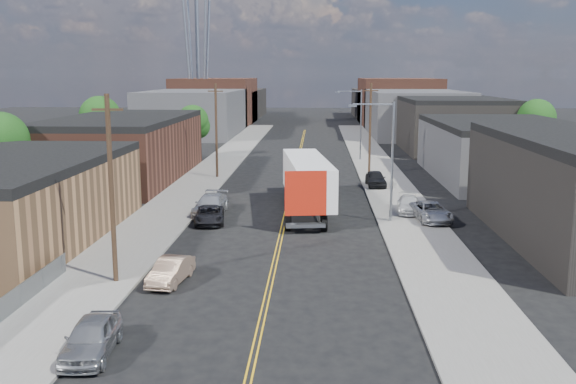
# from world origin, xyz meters

# --- Properties ---
(ground) EXTENTS (260.00, 260.00, 0.00)m
(ground) POSITION_xyz_m (0.00, 60.00, 0.00)
(ground) COLOR black
(ground) RESTS_ON ground
(centerline) EXTENTS (0.32, 120.00, 0.01)m
(centerline) POSITION_xyz_m (0.00, 45.00, 0.01)
(centerline) COLOR gold
(centerline) RESTS_ON ground
(sidewalk_left) EXTENTS (5.00, 140.00, 0.15)m
(sidewalk_left) POSITION_xyz_m (-9.50, 45.00, 0.07)
(sidewalk_left) COLOR slate
(sidewalk_left) RESTS_ON ground
(sidewalk_right) EXTENTS (5.00, 140.00, 0.15)m
(sidewalk_right) POSITION_xyz_m (9.50, 45.00, 0.07)
(sidewalk_right) COLOR slate
(sidewalk_right) RESTS_ON ground
(warehouse_tan) EXTENTS (12.00, 22.00, 5.60)m
(warehouse_tan) POSITION_xyz_m (-18.00, 18.00, 2.80)
(warehouse_tan) COLOR #946944
(warehouse_tan) RESTS_ON ground
(warehouse_brown) EXTENTS (12.00, 26.00, 6.60)m
(warehouse_brown) POSITION_xyz_m (-18.00, 44.00, 3.30)
(warehouse_brown) COLOR #512C20
(warehouse_brown) RESTS_ON ground
(industrial_right_b) EXTENTS (14.00, 24.00, 6.10)m
(industrial_right_b) POSITION_xyz_m (22.00, 46.00, 3.05)
(industrial_right_b) COLOR #3D3D3F
(industrial_right_b) RESTS_ON ground
(industrial_right_c) EXTENTS (14.00, 22.00, 7.60)m
(industrial_right_c) POSITION_xyz_m (22.00, 72.00, 3.80)
(industrial_right_c) COLOR black
(industrial_right_c) RESTS_ON ground
(skyline_left_a) EXTENTS (16.00, 30.00, 8.00)m
(skyline_left_a) POSITION_xyz_m (-20.00, 95.00, 4.00)
(skyline_left_a) COLOR #3D3D3F
(skyline_left_a) RESTS_ON ground
(skyline_right_a) EXTENTS (16.00, 30.00, 8.00)m
(skyline_right_a) POSITION_xyz_m (20.00, 95.00, 4.00)
(skyline_right_a) COLOR #3D3D3F
(skyline_right_a) RESTS_ON ground
(skyline_left_b) EXTENTS (16.00, 26.00, 10.00)m
(skyline_left_b) POSITION_xyz_m (-20.00, 120.00, 5.00)
(skyline_left_b) COLOR #512C20
(skyline_left_b) RESTS_ON ground
(skyline_right_b) EXTENTS (16.00, 26.00, 10.00)m
(skyline_right_b) POSITION_xyz_m (20.00, 120.00, 5.00)
(skyline_right_b) COLOR #512C20
(skyline_right_b) RESTS_ON ground
(skyline_left_c) EXTENTS (16.00, 40.00, 7.00)m
(skyline_left_c) POSITION_xyz_m (-20.00, 140.00, 3.50)
(skyline_left_c) COLOR black
(skyline_left_c) RESTS_ON ground
(skyline_right_c) EXTENTS (16.00, 40.00, 7.00)m
(skyline_right_c) POSITION_xyz_m (20.00, 140.00, 3.50)
(skyline_right_c) COLOR black
(skyline_right_c) RESTS_ON ground
(streetlight_near) EXTENTS (3.39, 0.25, 9.00)m
(streetlight_near) POSITION_xyz_m (7.60, 25.00, 5.33)
(streetlight_near) COLOR gray
(streetlight_near) RESTS_ON ground
(streetlight_far) EXTENTS (3.39, 0.25, 9.00)m
(streetlight_far) POSITION_xyz_m (7.60, 60.00, 5.33)
(streetlight_far) COLOR gray
(streetlight_far) RESTS_ON ground
(utility_pole_left_near) EXTENTS (1.60, 0.26, 10.00)m
(utility_pole_left_near) POSITION_xyz_m (-8.20, 10.00, 5.14)
(utility_pole_left_near) COLOR black
(utility_pole_left_near) RESTS_ON ground
(utility_pole_left_far) EXTENTS (1.60, 0.26, 10.00)m
(utility_pole_left_far) POSITION_xyz_m (-8.20, 45.00, 5.14)
(utility_pole_left_far) COLOR black
(utility_pole_left_far) RESTS_ON ground
(utility_pole_right) EXTENTS (1.60, 0.26, 10.00)m
(utility_pole_right) POSITION_xyz_m (8.20, 48.00, 5.14)
(utility_pole_right) COLOR black
(utility_pole_right) RESTS_ON ground
(tree_left_near) EXTENTS (4.85, 4.76, 7.91)m
(tree_left_near) POSITION_xyz_m (-23.94, 30.00, 5.18)
(tree_left_near) COLOR black
(tree_left_near) RESTS_ON ground
(tree_left_mid) EXTENTS (5.10, 5.04, 8.37)m
(tree_left_mid) POSITION_xyz_m (-23.94, 55.00, 5.48)
(tree_left_mid) COLOR black
(tree_left_mid) RESTS_ON ground
(tree_left_far) EXTENTS (4.35, 4.20, 6.97)m
(tree_left_far) POSITION_xyz_m (-13.94, 62.00, 4.57)
(tree_left_far) COLOR black
(tree_left_far) RESTS_ON ground
(tree_right_far) EXTENTS (4.85, 4.76, 7.91)m
(tree_right_far) POSITION_xyz_m (30.06, 60.00, 5.18)
(tree_right_far) COLOR black
(tree_right_far) RESTS_ON ground
(semi_truck) EXTENTS (4.50, 17.24, 4.44)m
(semi_truck) POSITION_xyz_m (1.68, 29.52, 2.53)
(semi_truck) COLOR silver
(semi_truck) RESTS_ON ground
(car_left_a) EXTENTS (2.06, 4.50, 1.50)m
(car_left_a) POSITION_xyz_m (-6.40, 1.21, 0.75)
(car_left_a) COLOR #9B9DA0
(car_left_a) RESTS_ON ground
(car_left_b) EXTENTS (1.96, 4.21, 1.33)m
(car_left_b) POSITION_xyz_m (-5.29, 10.20, 0.67)
(car_left_b) COLOR #90735E
(car_left_b) RESTS_ON ground
(car_left_c) EXTENTS (2.73, 4.84, 1.28)m
(car_left_c) POSITION_xyz_m (-5.53, 24.07, 0.64)
(car_left_c) COLOR black
(car_left_c) RESTS_ON ground
(car_left_d) EXTENTS (2.46, 5.56, 1.59)m
(car_left_d) POSITION_xyz_m (-5.93, 27.04, 0.79)
(car_left_d) COLOR #B5B8BB
(car_left_d) RESTS_ON ground
(car_right_lot_a) EXTENTS (2.94, 5.30, 1.40)m
(car_right_lot_a) POSITION_xyz_m (11.00, 25.06, 0.85)
(car_right_lot_a) COLOR #A8AAAD
(car_right_lot_a) RESTS_ON sidewalk_right
(car_right_lot_b) EXTENTS (2.21, 4.55, 1.28)m
(car_right_lot_b) POSITION_xyz_m (9.79, 27.94, 0.79)
(car_right_lot_b) COLOR #B8B8B8
(car_right_lot_b) RESTS_ON sidewalk_right
(car_right_lot_c) EXTENTS (1.96, 4.47, 1.50)m
(car_right_lot_c) POSITION_xyz_m (8.20, 39.95, 0.90)
(car_right_lot_c) COLOR black
(car_right_lot_c) RESTS_ON sidewalk_right
(car_ahead_truck) EXTENTS (2.62, 5.41, 1.48)m
(car_ahead_truck) POSITION_xyz_m (1.71, 42.00, 0.74)
(car_ahead_truck) COLOR black
(car_ahead_truck) RESTS_ON ground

